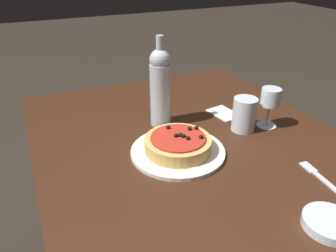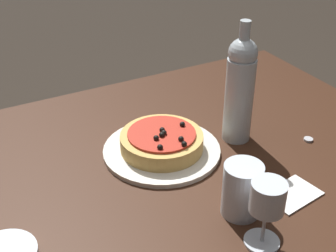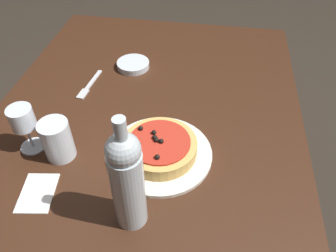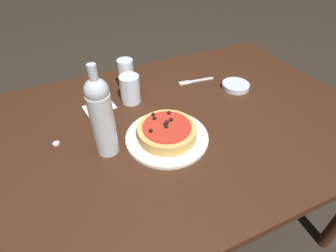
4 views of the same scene
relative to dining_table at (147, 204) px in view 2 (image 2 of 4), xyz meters
The scene contains 8 objects.
dining_table is the anchor object (origin of this frame).
dinner_plate 0.14m from the dining_table, 42.70° to the left, with size 0.30×0.30×0.01m.
pizza 0.16m from the dining_table, 42.56° to the left, with size 0.21×0.21×0.06m.
wine_glass 0.37m from the dining_table, 69.57° to the right, with size 0.07×0.07×0.15m.
wine_bottle 0.37m from the dining_table, ahead, with size 0.07×0.07×0.32m.
water_cup 0.28m from the dining_table, 58.30° to the right, with size 0.08×0.08×0.12m.
paper_napkin 0.34m from the dining_table, 39.10° to the right, with size 0.13×0.10×0.00m.
bottle_cap 0.46m from the dining_table, ahead, with size 0.02×0.02×0.01m.
Camera 2 is at (-0.37, -0.79, 1.43)m, focal length 50.00 mm.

